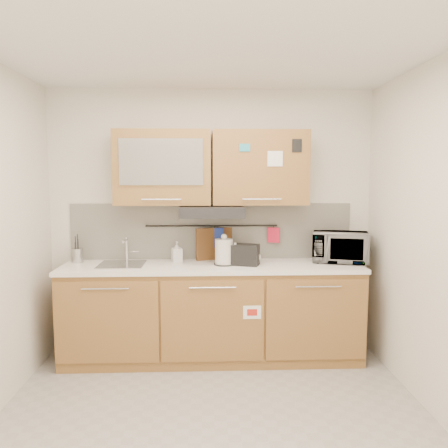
{
  "coord_description": "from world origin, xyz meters",
  "views": [
    {
      "loc": [
        -0.05,
        -2.87,
        1.75
      ],
      "look_at": [
        0.11,
        1.05,
        1.32
      ],
      "focal_mm": 35.0,
      "sensor_mm": 36.0,
      "label": 1
    }
  ],
  "objects": [
    {
      "name": "sink",
      "position": [
        -0.85,
        1.21,
        0.92
      ],
      "size": [
        0.42,
        0.4,
        0.26
      ],
      "color": "silver",
      "rests_on": "countertop"
    },
    {
      "name": "upper_cabinets",
      "position": [
        -0.0,
        1.32,
        1.83
      ],
      "size": [
        1.82,
        0.37,
        0.7
      ],
      "color": "olive",
      "rests_on": "wall_back"
    },
    {
      "name": "wall_back",
      "position": [
        0.0,
        1.5,
        1.3
      ],
      "size": [
        3.2,
        0.0,
        3.2
      ],
      "primitive_type": "plane",
      "rotation": [
        1.57,
        0.0,
        0.0
      ],
      "color": "silver",
      "rests_on": "ground"
    },
    {
      "name": "base_cabinet",
      "position": [
        0.0,
        1.19,
        0.41
      ],
      "size": [
        2.8,
        0.64,
        0.88
      ],
      "color": "olive",
      "rests_on": "floor"
    },
    {
      "name": "toaster",
      "position": [
        0.31,
        1.16,
        1.02
      ],
      "size": [
        0.29,
        0.23,
        0.2
      ],
      "rotation": [
        0.0,
        0.0,
        -0.31
      ],
      "color": "black",
      "rests_on": "countertop"
    },
    {
      "name": "utensil_crock",
      "position": [
        -1.3,
        1.34,
        0.99
      ],
      "size": [
        0.14,
        0.14,
        0.28
      ],
      "rotation": [
        0.0,
        0.0,
        0.32
      ],
      "color": "#ABABAF",
      "rests_on": "countertop"
    },
    {
      "name": "floor",
      "position": [
        0.0,
        0.0,
        0.0
      ],
      "size": [
        3.2,
        3.2,
        0.0
      ],
      "primitive_type": "plane",
      "color": "#9E9993",
      "rests_on": "ground"
    },
    {
      "name": "range_hood",
      "position": [
        0.0,
        1.25,
        1.42
      ],
      "size": [
        0.6,
        0.46,
        0.1
      ],
      "primitive_type": "cube",
      "color": "black",
      "rests_on": "upper_cabinets"
    },
    {
      "name": "pot_holder",
      "position": [
        0.62,
        1.44,
        1.17
      ],
      "size": [
        0.12,
        0.06,
        0.15
      ],
      "primitive_type": "cube",
      "rotation": [
        0.0,
        0.0,
        -0.32
      ],
      "color": "red",
      "rests_on": "utensil_rail"
    },
    {
      "name": "countertop",
      "position": [
        0.0,
        1.19,
        0.9
      ],
      "size": [
        2.82,
        0.62,
        0.04
      ],
      "primitive_type": "cube",
      "color": "white",
      "rests_on": "base_cabinet"
    },
    {
      "name": "kettle",
      "position": [
        0.11,
        1.17,
        1.04
      ],
      "size": [
        0.21,
        0.19,
        0.29
      ],
      "rotation": [
        0.0,
        0.0,
        -0.16
      ],
      "color": "silver",
      "rests_on": "countertop"
    },
    {
      "name": "soap_bottle",
      "position": [
        -0.34,
        1.32,
        1.02
      ],
      "size": [
        0.12,
        0.12,
        0.2
      ],
      "primitive_type": "imported",
      "rotation": [
        0.0,
        0.0,
        0.3
      ],
      "color": "#999999",
      "rests_on": "countertop"
    },
    {
      "name": "backsplash",
      "position": [
        0.0,
        1.49,
        1.2
      ],
      "size": [
        2.8,
        0.02,
        0.56
      ],
      "primitive_type": "cube",
      "color": "silver",
      "rests_on": "countertop"
    },
    {
      "name": "oven_mitt",
      "position": [
        0.06,
        1.44,
        1.14
      ],
      "size": [
        0.12,
        0.03,
        0.2
      ],
      "primitive_type": "cube",
      "rotation": [
        0.0,
        0.0,
        -0.0
      ],
      "color": "navy",
      "rests_on": "utensil_rail"
    },
    {
      "name": "ceiling",
      "position": [
        0.0,
        0.0,
        2.6
      ],
      "size": [
        3.2,
        3.2,
        0.0
      ],
      "primitive_type": "plane",
      "rotation": [
        3.14,
        0.0,
        0.0
      ],
      "color": "white",
      "rests_on": "wall_back"
    },
    {
      "name": "cutting_board",
      "position": [
        0.03,
        1.44,
        1.01
      ],
      "size": [
        0.36,
        0.14,
        0.46
      ],
      "primitive_type": "cube",
      "rotation": [
        0.0,
        0.0,
        0.31
      ],
      "color": "brown",
      "rests_on": "utensil_rail"
    },
    {
      "name": "microwave",
      "position": [
        1.25,
        1.28,
        1.06
      ],
      "size": [
        0.6,
        0.48,
        0.29
      ],
      "primitive_type": "imported",
      "rotation": [
        0.0,
        0.0,
        -0.27
      ],
      "color": "#999999",
      "rests_on": "countertop"
    },
    {
      "name": "dark_pouch",
      "position": [
        -0.01,
        1.44,
        1.13
      ],
      "size": [
        0.14,
        0.08,
        0.21
      ],
      "primitive_type": "cube",
      "rotation": [
        0.0,
        0.0,
        0.31
      ],
      "color": "black",
      "rests_on": "utensil_rail"
    },
    {
      "name": "utensil_rail",
      "position": [
        0.0,
        1.45,
        1.26
      ],
      "size": [
        1.3,
        0.02,
        0.02
      ],
      "primitive_type": "cylinder",
      "rotation": [
        0.0,
        1.57,
        0.0
      ],
      "color": "black",
      "rests_on": "backsplash"
    }
  ]
}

